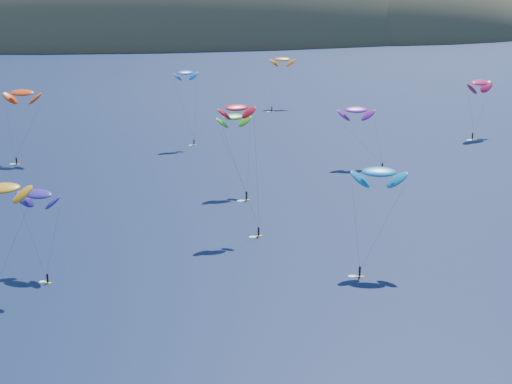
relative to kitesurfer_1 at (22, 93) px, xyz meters
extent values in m
ellipsoid|color=#3D3526|center=(54.02, 410.99, -29.74)|extent=(600.00, 300.00, 210.00)
ellipsoid|color=#3D3526|center=(214.02, 390.99, -26.50)|extent=(320.00, 220.00, 156.00)
ellipsoid|color=#3D3526|center=(334.02, 430.99, -22.18)|extent=(240.00, 180.00, 84.00)
cube|color=yellow|center=(-2.08, -5.80, -17.10)|extent=(1.50, 0.81, 0.08)
cylinder|color=black|center=(-2.08, -5.80, -16.19)|extent=(0.34, 0.34, 1.54)
sphere|color=#8C6047|center=(-2.08, -5.80, -15.29)|extent=(0.26, 0.26, 0.26)
ellipsoid|color=red|center=(0.00, 0.01, 0.03)|extent=(10.45, 6.98, 5.35)
ellipsoid|color=orange|center=(8.05, -82.71, -1.37)|extent=(8.43, 4.81, 4.46)
cube|color=yellow|center=(50.15, -45.38, -17.09)|extent=(1.60, 0.76, 0.09)
cylinder|color=black|center=(50.15, -45.38, -16.12)|extent=(0.36, 0.36, 1.65)
sphere|color=#8C6047|center=(50.15, -45.38, -15.16)|extent=(0.28, 0.28, 0.28)
ellipsoid|color=#47B31D|center=(48.81, -36.49, -0.88)|extent=(8.15, 5.01, 4.23)
cube|color=yellow|center=(43.83, 8.02, -17.10)|extent=(1.33, 0.73, 0.07)
cylinder|color=black|center=(43.83, 8.02, -16.30)|extent=(0.30, 0.30, 1.37)
sphere|color=#8C6047|center=(43.83, 8.02, -15.50)|extent=(0.23, 0.23, 0.23)
ellipsoid|color=blue|center=(42.16, 10.43, 2.83)|extent=(7.56, 5.13, 3.86)
cube|color=yellow|center=(61.36, -87.93, -17.10)|extent=(1.45, 0.73, 0.08)
cylinder|color=black|center=(61.36, -87.93, -16.22)|extent=(0.33, 0.33, 1.49)
sphere|color=#8C6047|center=(61.36, -87.93, -15.36)|extent=(0.25, 0.25, 0.25)
ellipsoid|color=#0C74AC|center=(65.64, -82.61, -1.61)|extent=(9.13, 5.85, 4.71)
cube|color=yellow|center=(86.41, -27.74, -17.09)|extent=(1.65, 0.62, 0.09)
cylinder|color=black|center=(86.41, -27.74, -16.08)|extent=(0.38, 0.38, 1.73)
sphere|color=#8C6047|center=(86.41, -27.74, -15.07)|extent=(0.29, 0.29, 0.29)
ellipsoid|color=#7C1C95|center=(81.85, -19.70, -3.35)|extent=(9.32, 4.99, 5.00)
cube|color=yellow|center=(124.01, 1.09, -17.09)|extent=(1.62, 1.19, 0.09)
cylinder|color=black|center=(124.01, 1.09, -16.09)|extent=(0.38, 0.38, 1.71)
sphere|color=#8C6047|center=(124.01, 1.09, -15.09)|extent=(0.29, 0.29, 0.29)
ellipsoid|color=#BD164C|center=(127.71, 6.82, -1.49)|extent=(11.45, 9.34, 5.81)
cube|color=yellow|center=(48.85, -67.28, -17.10)|extent=(1.48, 0.69, 0.08)
cylinder|color=black|center=(48.85, -67.28, -16.20)|extent=(0.34, 0.34, 1.53)
sphere|color=#8C6047|center=(48.85, -67.28, -15.31)|extent=(0.26, 0.26, 0.26)
ellipsoid|color=red|center=(45.90, -61.11, 5.55)|extent=(7.31, 4.45, 3.81)
cube|color=yellow|center=(13.17, -81.92, -17.10)|extent=(1.25, 0.92, 0.07)
cylinder|color=black|center=(13.17, -81.92, -16.33)|extent=(0.29, 0.29, 1.32)
sphere|color=#8C6047|center=(13.17, -81.92, -15.56)|extent=(0.22, 0.22, 0.22)
ellipsoid|color=navy|center=(11.93, -74.74, -4.86)|extent=(8.38, 6.82, 4.25)
cube|color=yellow|center=(75.25, 54.50, -17.10)|extent=(1.44, 0.56, 0.08)
cylinder|color=black|center=(75.25, 54.50, -16.22)|extent=(0.33, 0.33, 1.50)
sphere|color=#8C6047|center=(75.25, 54.50, -15.35)|extent=(0.25, 0.25, 0.25)
ellipsoid|color=orange|center=(81.20, 65.55, -0.24)|extent=(8.99, 4.92, 4.80)
camera|label=1|loc=(27.50, -187.09, 28.24)|focal=50.00mm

